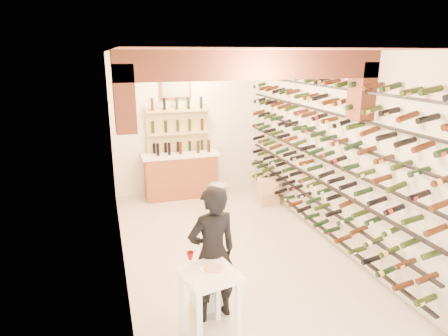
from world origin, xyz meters
The scene contains 11 objects.
ground centered at (0.00, 0.00, 0.00)m, with size 6.00×6.00×0.00m, color beige.
room_shell centered at (0.00, -0.26, 2.25)m, with size 3.52×6.02×3.21m.
wine_rack centered at (1.53, 0.00, 1.55)m, with size 0.32×5.70×2.56m.
back_counter centered at (-0.30, 2.65, 0.53)m, with size 1.70×0.62×1.29m.
back_shelving centered at (-0.30, 2.89, 1.17)m, with size 1.40×0.31×2.73m.
tasting_table centered at (-0.92, -2.10, 0.70)m, with size 0.70×0.70×1.04m.
white_stool centered at (-0.79, -1.50, 0.22)m, with size 0.35×0.35×0.44m, color white.
person centered at (-0.77, -1.73, 0.86)m, with size 0.63×0.41×1.72m, color black.
chrome_barstool centered at (0.06, 0.95, 0.45)m, with size 0.40×0.40×0.78m.
crate_lower centered at (1.40, 1.62, 0.13)m, with size 0.45×0.31×0.27m, color tan.
crate_upper centered at (1.40, 1.62, 0.41)m, with size 0.47×0.33×0.28m, color tan.
Camera 1 is at (-1.89, -5.82, 3.16)m, focal length 31.69 mm.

